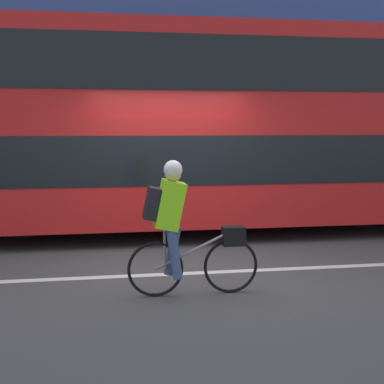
# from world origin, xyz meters

# --- Properties ---
(ground_plane) EXTENTS (80.00, 80.00, 0.00)m
(ground_plane) POSITION_xyz_m (0.00, 0.00, 0.00)
(ground_plane) COLOR #424244
(road_center_line) EXTENTS (50.00, 0.14, 0.01)m
(road_center_line) POSITION_xyz_m (0.00, -0.12, 0.00)
(road_center_line) COLOR silver
(road_center_line) RESTS_ON ground_plane
(sidewalk_curb) EXTENTS (60.00, 2.04, 0.15)m
(sidewalk_curb) POSITION_xyz_m (0.00, 5.06, 0.08)
(sidewalk_curb) COLOR gray
(sidewalk_curb) RESTS_ON ground_plane
(building_facade) EXTENTS (60.00, 0.30, 9.46)m
(building_facade) POSITION_xyz_m (0.00, 6.22, 4.73)
(building_facade) COLOR #33478C
(building_facade) RESTS_ON ground_plane
(bus) EXTENTS (10.31, 2.48, 3.63)m
(bus) POSITION_xyz_m (0.67, 2.60, 2.01)
(bus) COLOR black
(bus) RESTS_ON ground_plane
(cyclist_on_bike) EXTENTS (1.53, 0.32, 1.57)m
(cyclist_on_bike) POSITION_xyz_m (-0.21, -1.01, 0.85)
(cyclist_on_bike) COLOR black
(cyclist_on_bike) RESTS_ON ground_plane
(trash_bin) EXTENTS (0.48, 0.48, 0.93)m
(trash_bin) POSITION_xyz_m (1.57, 4.95, 0.62)
(trash_bin) COLOR #262628
(trash_bin) RESTS_ON sidewalk_curb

